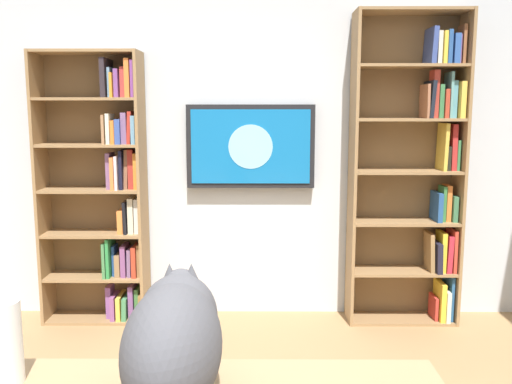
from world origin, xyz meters
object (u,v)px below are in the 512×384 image
object	(u,v)px
bookshelf_left	(418,169)
bookshelf_right	(106,191)
paper_towel_roll	(3,342)
wall_mounted_tv	(251,146)
cat	(174,338)

from	to	relation	value
bookshelf_left	bookshelf_right	distance (m)	2.27
bookshelf_right	paper_towel_roll	distance (m)	2.40
wall_mounted_tv	cat	bearing A→B (deg)	86.06
bookshelf_right	wall_mounted_tv	size ratio (longest dim) A/B	2.10
bookshelf_left	bookshelf_right	xyz separation A→B (m)	(2.27, 0.00, -0.16)
bookshelf_right	cat	world-z (taller)	bookshelf_right
wall_mounted_tv	paper_towel_roll	bearing A→B (deg)	73.94
wall_mounted_tv	paper_towel_roll	world-z (taller)	wall_mounted_tv
wall_mounted_tv	cat	distance (m)	2.58
cat	paper_towel_roll	world-z (taller)	cat
bookshelf_right	cat	distance (m)	2.61
cat	paper_towel_roll	size ratio (longest dim) A/B	2.44
bookshelf_left	wall_mounted_tv	xyz separation A→B (m)	(1.21, -0.08, 0.16)
bookshelf_right	cat	bearing A→B (deg)	109.71
wall_mounted_tv	cat	world-z (taller)	wall_mounted_tv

